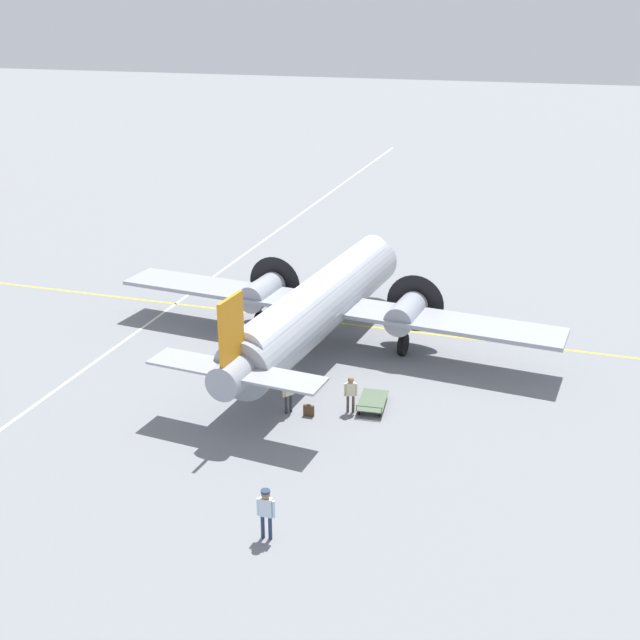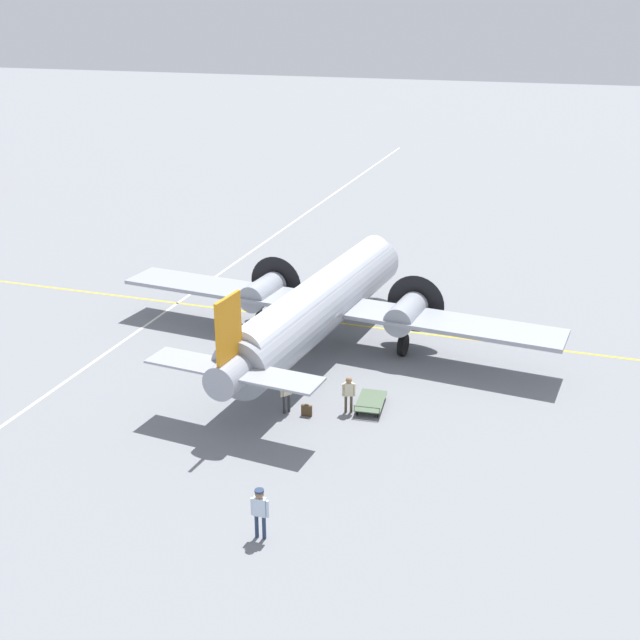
{
  "view_description": "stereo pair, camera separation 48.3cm",
  "coord_description": "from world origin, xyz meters",
  "px_view_note": "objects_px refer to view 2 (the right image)",
  "views": [
    {
      "loc": [
        11.13,
        -34.86,
        16.21
      ],
      "look_at": [
        0.0,
        0.0,
        1.67
      ],
      "focal_mm": 45.0,
      "sensor_mm": 36.0,
      "label": 1
    },
    {
      "loc": [
        11.59,
        -34.71,
        16.21
      ],
      "look_at": [
        0.0,
        0.0,
        1.67
      ],
      "focal_mm": 45.0,
      "sensor_mm": 36.0,
      "label": 2
    }
  ],
  "objects_px": {
    "passenger_boarding": "(286,389)",
    "airliner_main": "(323,301)",
    "suitcase_near_door": "(307,410)",
    "baggage_cart": "(371,402)",
    "crew_foreground": "(260,508)",
    "ramp_agent": "(349,391)"
  },
  "relations": [
    {
      "from": "crew_foreground",
      "to": "suitcase_near_door",
      "type": "xyz_separation_m",
      "value": [
        -1.32,
        8.27,
        -0.9
      ]
    },
    {
      "from": "passenger_boarding",
      "to": "baggage_cart",
      "type": "bearing_deg",
      "value": -30.36
    },
    {
      "from": "airliner_main",
      "to": "passenger_boarding",
      "type": "relative_size",
      "value": 13.31
    },
    {
      "from": "crew_foreground",
      "to": "baggage_cart",
      "type": "bearing_deg",
      "value": 81.85
    },
    {
      "from": "airliner_main",
      "to": "ramp_agent",
      "type": "height_order",
      "value": "airliner_main"
    },
    {
      "from": "crew_foreground",
      "to": "ramp_agent",
      "type": "bearing_deg",
      "value": 86.25
    },
    {
      "from": "passenger_boarding",
      "to": "ramp_agent",
      "type": "xyz_separation_m",
      "value": [
        2.49,
        0.85,
        -0.09
      ]
    },
    {
      "from": "passenger_boarding",
      "to": "airliner_main",
      "type": "bearing_deg",
      "value": 39.37
    },
    {
      "from": "baggage_cart",
      "to": "crew_foreground",
      "type": "bearing_deg",
      "value": 168.3
    },
    {
      "from": "ramp_agent",
      "to": "passenger_boarding",
      "type": "bearing_deg",
      "value": 179.18
    },
    {
      "from": "crew_foreground",
      "to": "passenger_boarding",
      "type": "xyz_separation_m",
      "value": [
        -2.23,
        8.29,
        -0.05
      ]
    },
    {
      "from": "airliner_main",
      "to": "ramp_agent",
      "type": "distance_m",
      "value": 7.03
    },
    {
      "from": "crew_foreground",
      "to": "ramp_agent",
      "type": "relative_size",
      "value": 1.11
    },
    {
      "from": "suitcase_near_door",
      "to": "baggage_cart",
      "type": "bearing_deg",
      "value": 33.94
    },
    {
      "from": "baggage_cart",
      "to": "suitcase_near_door",
      "type": "bearing_deg",
      "value": 118.24
    },
    {
      "from": "baggage_cart",
      "to": "airliner_main",
      "type": "bearing_deg",
      "value": 30.31
    },
    {
      "from": "crew_foreground",
      "to": "airliner_main",
      "type": "bearing_deg",
      "value": 98.56
    },
    {
      "from": "passenger_boarding",
      "to": "ramp_agent",
      "type": "height_order",
      "value": "passenger_boarding"
    },
    {
      "from": "airliner_main",
      "to": "baggage_cart",
      "type": "relative_size",
      "value": 10.42
    },
    {
      "from": "ramp_agent",
      "to": "crew_foreground",
      "type": "bearing_deg",
      "value": -111.21
    },
    {
      "from": "airliner_main",
      "to": "suitcase_near_door",
      "type": "relative_size",
      "value": 43.09
    },
    {
      "from": "passenger_boarding",
      "to": "suitcase_near_door",
      "type": "relative_size",
      "value": 3.24
    }
  ]
}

